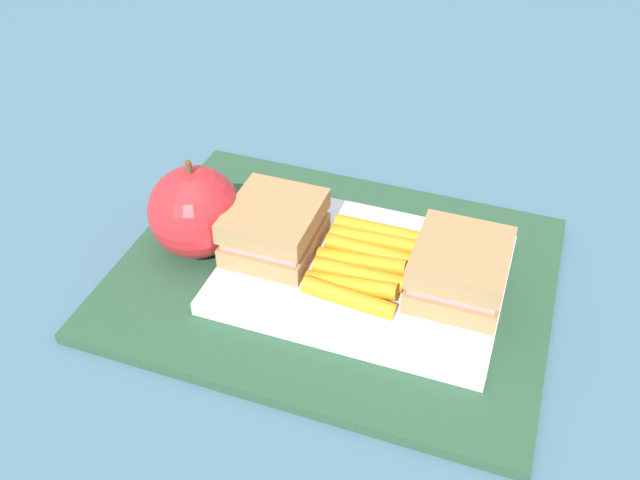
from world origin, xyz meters
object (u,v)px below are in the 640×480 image
at_px(food_tray, 362,274).
at_px(carrot_sticks_bundle, 363,262).
at_px(apple, 195,212).
at_px(sandwich_half_left, 460,270).
at_px(sandwich_half_right, 274,228).

relative_size(food_tray, carrot_sticks_bundle, 2.27).
bearing_deg(apple, food_tray, -176.35).
distance_m(food_tray, apple, 0.15).
xyz_separation_m(carrot_sticks_bundle, apple, (0.15, 0.01, 0.02)).
distance_m(sandwich_half_left, apple, 0.22).
relative_size(sandwich_half_left, apple, 0.88).
distance_m(sandwich_half_left, carrot_sticks_bundle, 0.08).
bearing_deg(food_tray, sandwich_half_right, 0.00).
height_order(sandwich_half_right, carrot_sticks_bundle, sandwich_half_right).
xyz_separation_m(sandwich_half_left, apple, (0.22, 0.01, 0.01)).
bearing_deg(sandwich_half_right, sandwich_half_left, 180.00).
distance_m(food_tray, sandwich_half_right, 0.08).
xyz_separation_m(food_tray, apple, (0.15, 0.01, 0.03)).
height_order(sandwich_half_left, sandwich_half_right, same).
bearing_deg(apple, carrot_sticks_bundle, -176.42).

